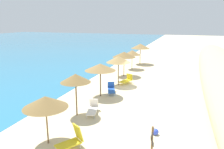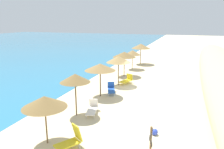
{
  "view_description": "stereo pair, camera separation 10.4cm",
  "coord_description": "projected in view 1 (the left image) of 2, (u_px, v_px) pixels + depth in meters",
  "views": [
    {
      "loc": [
        -19.84,
        -4.22,
        6.3
      ],
      "look_at": [
        -0.68,
        2.32,
        1.32
      ],
      "focal_mm": 35.76,
      "sensor_mm": 36.0,
      "label": 1
    },
    {
      "loc": [
        -19.81,
        -4.32,
        6.3
      ],
      "look_at": [
        -0.68,
        2.32,
        1.32
      ],
      "focal_mm": 35.76,
      "sensor_mm": 36.0,
      "label": 2
    }
  ],
  "objects": [
    {
      "name": "beach_umbrella_5",
      "position": [
        132.0,
        53.0,
        28.77
      ],
      "size": [
        2.15,
        2.15,
        2.5
      ],
      "color": "brown",
      "rests_on": "ground_plane"
    },
    {
      "name": "beach_umbrella_3",
      "position": [
        118.0,
        59.0,
        21.54
      ],
      "size": [
        2.36,
        2.36,
        2.91
      ],
      "color": "brown",
      "rests_on": "ground_plane"
    },
    {
      "name": "wooden_signpost",
      "position": [
        152.0,
        143.0,
        9.66
      ],
      "size": [
        0.84,
        0.25,
        1.88
      ],
      "rotation": [
        0.0,
        0.0,
        0.02
      ],
      "color": "brown",
      "rests_on": "ground_plane"
    },
    {
      "name": "lounge_chair_3",
      "position": [
        93.0,
        108.0,
        15.37
      ],
      "size": [
        1.79,
        1.02,
        0.89
      ],
      "rotation": [
        0.0,
        0.0,
        1.83
      ],
      "color": "white",
      "rests_on": "ground_plane"
    },
    {
      "name": "lounge_chair_2",
      "position": [
        111.0,
        89.0,
        19.62
      ],
      "size": [
        1.77,
        1.18,
        0.91
      ],
      "rotation": [
        0.0,
        0.0,
        1.95
      ],
      "color": "blue",
      "rests_on": "ground_plane"
    },
    {
      "name": "beach_umbrella_4",
      "position": [
        124.0,
        55.0,
        25.07
      ],
      "size": [
        2.61,
        2.61,
        2.81
      ],
      "color": "brown",
      "rests_on": "ground_plane"
    },
    {
      "name": "beach_umbrella_1",
      "position": [
        76.0,
        78.0,
        14.53
      ],
      "size": [
        2.0,
        2.0,
        2.89
      ],
      "color": "brown",
      "rests_on": "ground_plane"
    },
    {
      "name": "beach_umbrella_0",
      "position": [
        45.0,
        102.0,
        11.16
      ],
      "size": [
        2.28,
        2.28,
        2.6
      ],
      "color": "brown",
      "rests_on": "ground_plane"
    },
    {
      "name": "ground_plane",
      "position": [
        138.0,
        88.0,
        21.06
      ],
      "size": [
        160.0,
        160.0,
        0.0
      ],
      "primitive_type": "plane",
      "color": "beige"
    },
    {
      "name": "beach_umbrella_6",
      "position": [
        140.0,
        46.0,
        32.02
      ],
      "size": [
        2.67,
        2.67,
        2.97
      ],
      "color": "brown",
      "rests_on": "ground_plane"
    },
    {
      "name": "lounge_chair_1",
      "position": [
        127.0,
        80.0,
        22.6
      ],
      "size": [
        1.66,
        1.14,
        0.91
      ],
      "rotation": [
        0.0,
        0.0,
        1.23
      ],
      "color": "yellow",
      "rests_on": "ground_plane"
    },
    {
      "name": "beach_umbrella_2",
      "position": [
        100.0,
        67.0,
        18.33
      ],
      "size": [
        2.56,
        2.56,
        2.81
      ],
      "color": "brown",
      "rests_on": "ground_plane"
    },
    {
      "name": "beach_ball",
      "position": [
        155.0,
        132.0,
        12.52
      ],
      "size": [
        0.36,
        0.36,
        0.36
      ],
      "primitive_type": "sphere",
      "color": "blue",
      "rests_on": "ground_plane"
    },
    {
      "name": "lounge_chair_0",
      "position": [
        72.0,
        140.0,
        11.1
      ],
      "size": [
        1.46,
        1.24,
        1.22
      ],
      "rotation": [
        0.0,
        0.0,
        1.01
      ],
      "color": "yellow",
      "rests_on": "ground_plane"
    }
  ]
}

